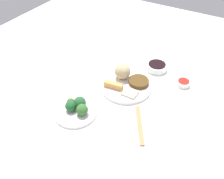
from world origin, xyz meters
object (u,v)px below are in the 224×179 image
Objects in this scene: broccoli_plate at (76,112)px; chopsticks_pair at (140,125)px; soy_sauce_bowl at (157,67)px; sauce_ramekin_sweet_and_sour at (183,83)px; main_plate at (126,87)px.

broccoli_plate is 0.88× the size of chopsticks_pair.
soy_sauce_bowl reaches higher than sauce_ramekin_sweet_and_sour.
main_plate reaches higher than broccoli_plate.
soy_sauce_bowl is at bearing -110.43° from broccoli_plate.
main_plate is 3.75× the size of sauce_ramekin_sweet_and_sour.
main_plate is at bearing -112.79° from broccoli_plate.
sauce_ramekin_sweet_and_sour is 0.36m from chopsticks_pair.
soy_sauce_bowl reaches higher than chopsticks_pair.
main_plate is 1.31× the size of broccoli_plate.
broccoli_plate reaches higher than chopsticks_pair.
main_plate is at bearing -48.58° from chopsticks_pair.
broccoli_plate is 1.71× the size of soy_sauce_bowl.
chopsticks_pair is (-0.17, 0.19, -0.00)m from main_plate.
soy_sauce_bowl is at bearing -76.84° from chopsticks_pair.
soy_sauce_bowl is 0.42m from chopsticks_pair.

